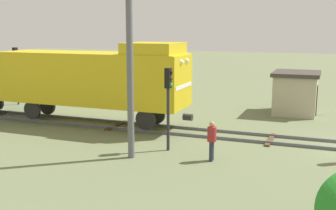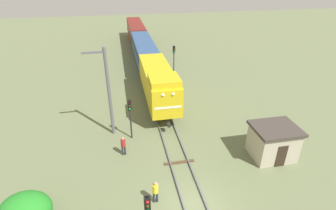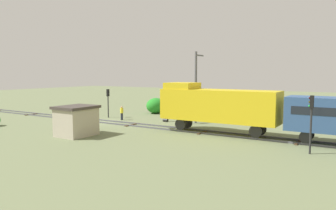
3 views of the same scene
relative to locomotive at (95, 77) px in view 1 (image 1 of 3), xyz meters
name	(u,v)px [view 1 (image 1 of 3)]	position (x,y,z in m)	size (l,w,h in m)	color
locomotive	(95,77)	(0.00, 0.00, 0.00)	(2.90, 11.60, 4.60)	gold
traffic_signal_mid	(168,93)	(-3.40, -5.81, -0.13)	(0.32, 0.34, 3.78)	#262628
traffic_signal_far	(16,65)	(3.60, 8.69, 0.12)	(0.32, 0.34, 4.15)	#262628
worker_by_signal	(212,138)	(-4.20, -8.07, -1.78)	(0.38, 0.38, 1.70)	#262B38
catenary_mast	(129,58)	(-5.06, -4.72, 1.53)	(1.94, 0.28, 8.11)	#595960
relay_hut	(296,92)	(7.50, -10.50, -1.38)	(3.50, 2.90, 2.74)	#B2A893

